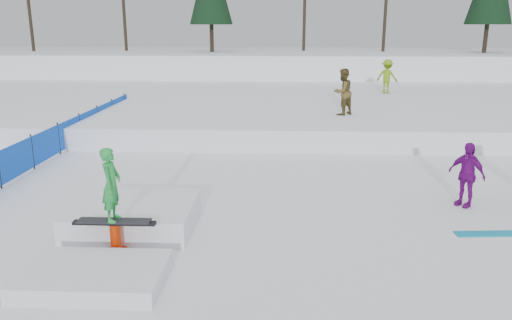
{
  "coord_description": "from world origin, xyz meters",
  "views": [
    {
      "loc": [
        1.02,
        -9.83,
        4.29
      ],
      "look_at": [
        0.5,
        2.0,
        1.1
      ],
      "focal_mm": 35.0,
      "sensor_mm": 36.0,
      "label": 1
    }
  ],
  "objects_px": {
    "spectator_purple": "(466,174)",
    "safety_fence": "(59,138)",
    "walker_olive": "(343,92)",
    "walker_ygreen": "(387,76)",
    "jib_rail_feature": "(125,227)"
  },
  "relations": [
    {
      "from": "walker_ygreen",
      "to": "jib_rail_feature",
      "type": "bearing_deg",
      "value": 94.12
    },
    {
      "from": "walker_olive",
      "to": "walker_ygreen",
      "type": "relative_size",
      "value": 1.04
    },
    {
      "from": "walker_olive",
      "to": "walker_ygreen",
      "type": "distance_m",
      "value": 7.58
    },
    {
      "from": "walker_olive",
      "to": "spectator_purple",
      "type": "relative_size",
      "value": 1.16
    },
    {
      "from": "spectator_purple",
      "to": "walker_ygreen",
      "type": "bearing_deg",
      "value": 135.47
    },
    {
      "from": "jib_rail_feature",
      "to": "spectator_purple",
      "type": "bearing_deg",
      "value": 17.5
    },
    {
      "from": "safety_fence",
      "to": "jib_rail_feature",
      "type": "distance_m",
      "value": 8.32
    },
    {
      "from": "walker_olive",
      "to": "spectator_purple",
      "type": "distance_m",
      "value": 8.65
    },
    {
      "from": "spectator_purple",
      "to": "safety_fence",
      "type": "bearing_deg",
      "value": -150.88
    },
    {
      "from": "walker_ygreen",
      "to": "jib_rail_feature",
      "type": "distance_m",
      "value": 19.84
    },
    {
      "from": "walker_olive",
      "to": "jib_rail_feature",
      "type": "xyz_separation_m",
      "value": [
        -5.71,
        -10.8,
        -1.43
      ]
    },
    {
      "from": "safety_fence",
      "to": "walker_ygreen",
      "type": "height_order",
      "value": "walker_ygreen"
    },
    {
      "from": "walker_olive",
      "to": "safety_fence",
      "type": "bearing_deg",
      "value": -20.33
    },
    {
      "from": "spectator_purple",
      "to": "jib_rail_feature",
      "type": "bearing_deg",
      "value": -112.54
    },
    {
      "from": "walker_ygreen",
      "to": "spectator_purple",
      "type": "bearing_deg",
      "value": 116.4
    }
  ]
}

